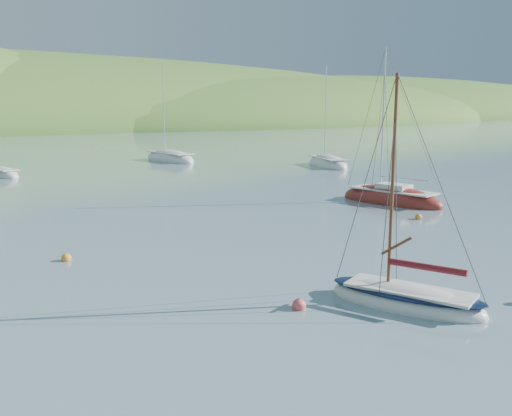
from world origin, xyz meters
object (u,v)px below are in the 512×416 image
daysailer_white (406,300)px  distant_sloop_b (170,159)px  distant_sloop_a (0,174)px  sloop_red (391,200)px  distant_sloop_d (328,165)px

daysailer_white → distant_sloop_b: distant_sloop_b is taller
distant_sloop_a → distant_sloop_b: 20.46m
distant_sloop_a → distant_sloop_b: bearing=-4.0°
sloop_red → distant_sloop_d: distant_sloop_d is taller
daysailer_white → distant_sloop_d: size_ratio=0.71×
distant_sloop_a → distant_sloop_d: 34.20m
sloop_red → daysailer_white: bearing=-146.7°
sloop_red → distant_sloop_b: distant_sloop_b is taller
daysailer_white → distant_sloop_a: distant_sloop_a is taller
distant_sloop_b → distant_sloop_a: bearing=-175.5°
daysailer_white → distant_sloop_b: bearing=51.3°
daysailer_white → distant_sloop_a: bearing=73.9°
daysailer_white → distant_sloop_d: distant_sloop_d is taller
daysailer_white → distant_sloop_b: (13.95, 51.06, 0.01)m
distant_sloop_a → sloop_red: bearing=-72.6°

